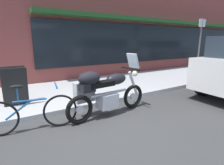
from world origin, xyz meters
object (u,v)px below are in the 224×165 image
Objects in this scene: touring_motorcycle at (103,91)px; parked_bicycle at (31,113)px; sandwich_board_sign at (15,86)px; parking_sign_pole at (200,43)px.

parked_bicycle is at bearing 176.16° from touring_motorcycle.
parked_bicycle is 1.79× the size of sandwich_board_sign.
sandwich_board_sign is at bearing 179.67° from parking_sign_pole.
touring_motorcycle is 2.24× the size of sandwich_board_sign.
sandwich_board_sign is (-0.14, 1.38, 0.23)m from parked_bicycle.
sandwich_board_sign is at bearing 137.68° from touring_motorcycle.
parked_bicycle is at bearing -169.46° from parking_sign_pole.
parking_sign_pole reaches higher than sandwich_board_sign.
parked_bicycle is 0.67× the size of parking_sign_pole.
sandwich_board_sign is at bearing 95.90° from parked_bicycle.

